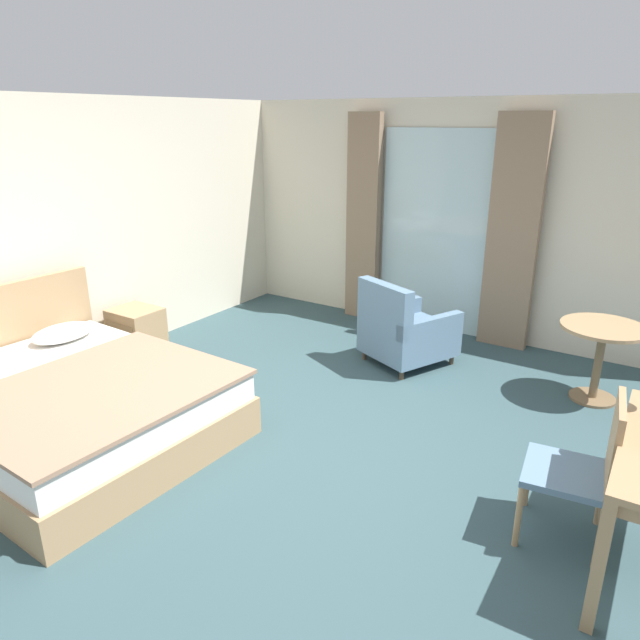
{
  "coord_description": "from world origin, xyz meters",
  "views": [
    {
      "loc": [
        2.17,
        -2.96,
        2.33
      ],
      "look_at": [
        0.15,
        0.11,
        1.03
      ],
      "focal_mm": 32.39,
      "sensor_mm": 36.0,
      "label": 1
    }
  ],
  "objects_px": {
    "bed": "(69,404)",
    "round_cafe_table": "(601,345)",
    "nightstand": "(137,333)",
    "desk_chair": "(585,465)",
    "armchair_by_window": "(405,331)"
  },
  "relations": [
    {
      "from": "desk_chair",
      "to": "round_cafe_table",
      "type": "relative_size",
      "value": 1.31
    },
    {
      "from": "desk_chair",
      "to": "armchair_by_window",
      "type": "distance_m",
      "value": 2.65
    },
    {
      "from": "nightstand",
      "to": "round_cafe_table",
      "type": "height_order",
      "value": "round_cafe_table"
    },
    {
      "from": "nightstand",
      "to": "round_cafe_table",
      "type": "distance_m",
      "value": 4.35
    },
    {
      "from": "nightstand",
      "to": "desk_chair",
      "type": "height_order",
      "value": "desk_chair"
    },
    {
      "from": "bed",
      "to": "round_cafe_table",
      "type": "height_order",
      "value": "bed"
    },
    {
      "from": "armchair_by_window",
      "to": "nightstand",
      "type": "bearing_deg",
      "value": -149.93
    },
    {
      "from": "nightstand",
      "to": "round_cafe_table",
      "type": "relative_size",
      "value": 0.74
    },
    {
      "from": "desk_chair",
      "to": "armchair_by_window",
      "type": "xyz_separation_m",
      "value": [
        -1.94,
        1.79,
        -0.16
      ]
    },
    {
      "from": "desk_chair",
      "to": "armchair_by_window",
      "type": "height_order",
      "value": "desk_chair"
    },
    {
      "from": "nightstand",
      "to": "bed",
      "type": "bearing_deg",
      "value": -58.4
    },
    {
      "from": "bed",
      "to": "nightstand",
      "type": "distance_m",
      "value": 1.56
    },
    {
      "from": "desk_chair",
      "to": "armchair_by_window",
      "type": "relative_size",
      "value": 0.93
    },
    {
      "from": "bed",
      "to": "round_cafe_table",
      "type": "relative_size",
      "value": 3.24
    },
    {
      "from": "nightstand",
      "to": "round_cafe_table",
      "type": "xyz_separation_m",
      "value": [
        4.06,
        1.54,
        0.25
      ]
    }
  ]
}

